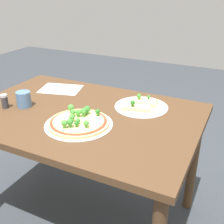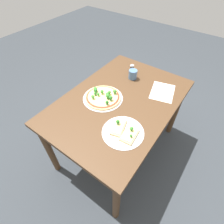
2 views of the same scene
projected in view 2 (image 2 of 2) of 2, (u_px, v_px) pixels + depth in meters
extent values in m
plane|color=#33383D|center=(118.00, 147.00, 2.09)|extent=(8.00, 8.00, 0.00)
cube|color=#4C331E|center=(120.00, 101.00, 1.54)|extent=(1.31, 0.89, 0.04)
cylinder|color=#4C331E|center=(116.00, 202.00, 1.33)|extent=(0.06, 0.06, 0.74)
cylinder|color=#4C331E|center=(176.00, 111.00, 2.00)|extent=(0.06, 0.06, 0.74)
cylinder|color=#4C331E|center=(49.00, 150.00, 1.65)|extent=(0.06, 0.06, 0.74)
cylinder|color=#4C331E|center=(120.00, 86.00, 2.31)|extent=(0.06, 0.06, 0.74)
cylinder|color=silver|center=(103.00, 98.00, 1.54)|extent=(0.35, 0.35, 0.00)
cylinder|color=#DBB775|center=(103.00, 97.00, 1.54)|extent=(0.32, 0.32, 0.01)
cylinder|color=#B73823|center=(103.00, 97.00, 1.53)|extent=(0.29, 0.29, 0.00)
cylinder|color=#EFD684|center=(103.00, 96.00, 1.53)|extent=(0.26, 0.26, 0.00)
sphere|color=#3D8933|center=(108.00, 96.00, 1.49)|extent=(0.03, 0.03, 0.03)
cylinder|color=#488E3A|center=(108.00, 98.00, 1.50)|extent=(0.02, 0.02, 0.02)
sphere|color=#3D8933|center=(108.00, 94.00, 1.51)|extent=(0.03, 0.03, 0.03)
cylinder|color=#488E3A|center=(108.00, 96.00, 1.52)|extent=(0.01, 0.01, 0.01)
sphere|color=#479338|center=(95.00, 89.00, 1.56)|extent=(0.03, 0.03, 0.03)
cylinder|color=#51973E|center=(95.00, 90.00, 1.57)|extent=(0.01, 0.01, 0.01)
sphere|color=#479338|center=(102.00, 91.00, 1.53)|extent=(0.03, 0.03, 0.03)
cylinder|color=#51973E|center=(102.00, 93.00, 1.55)|extent=(0.01, 0.01, 0.01)
sphere|color=#286B23|center=(107.00, 102.00, 1.44)|extent=(0.03, 0.03, 0.03)
cylinder|color=#37742D|center=(107.00, 104.00, 1.45)|extent=(0.01, 0.01, 0.01)
sphere|color=#479338|center=(115.00, 91.00, 1.53)|extent=(0.03, 0.03, 0.03)
cylinder|color=#51973E|center=(115.00, 93.00, 1.55)|extent=(0.02, 0.02, 0.02)
sphere|color=#337A2D|center=(111.00, 98.00, 1.47)|extent=(0.03, 0.03, 0.03)
cylinder|color=#3F8136|center=(111.00, 100.00, 1.49)|extent=(0.02, 0.02, 0.02)
sphere|color=#337A2D|center=(95.00, 90.00, 1.54)|extent=(0.03, 0.03, 0.03)
cylinder|color=#3F8136|center=(96.00, 92.00, 1.55)|extent=(0.01, 0.01, 0.01)
sphere|color=#3D8933|center=(98.00, 94.00, 1.52)|extent=(0.02, 0.02, 0.02)
cylinder|color=#488E3A|center=(98.00, 95.00, 1.53)|extent=(0.01, 0.01, 0.01)
sphere|color=#286B23|center=(95.00, 93.00, 1.52)|extent=(0.02, 0.02, 0.02)
cylinder|color=#37742D|center=(95.00, 95.00, 1.53)|extent=(0.01, 0.01, 0.01)
sphere|color=#479338|center=(109.00, 92.00, 1.53)|extent=(0.03, 0.03, 0.03)
cylinder|color=#51973E|center=(109.00, 94.00, 1.54)|extent=(0.01, 0.01, 0.01)
sphere|color=#479338|center=(93.00, 96.00, 1.49)|extent=(0.03, 0.03, 0.03)
cylinder|color=#51973E|center=(93.00, 98.00, 1.50)|extent=(0.01, 0.01, 0.01)
cylinder|color=silver|center=(123.00, 132.00, 1.29)|extent=(0.31, 0.31, 0.00)
cube|color=#DBB775|center=(129.00, 135.00, 1.26)|extent=(0.16, 0.11, 0.02)
cube|color=#EFD684|center=(129.00, 134.00, 1.25)|extent=(0.13, 0.09, 0.00)
sphere|color=#3D8933|center=(131.00, 128.00, 1.25)|extent=(0.03, 0.03, 0.03)
cylinder|color=#488E3A|center=(131.00, 130.00, 1.26)|extent=(0.01, 0.01, 0.01)
sphere|color=#337A2D|center=(131.00, 136.00, 1.22)|extent=(0.02, 0.02, 0.02)
cylinder|color=#3F8136|center=(131.00, 137.00, 1.23)|extent=(0.01, 0.01, 0.01)
cube|color=#DBB775|center=(119.00, 127.00, 1.30)|extent=(0.19, 0.12, 0.02)
cube|color=#EFD684|center=(119.00, 126.00, 1.30)|extent=(0.16, 0.10, 0.00)
sphere|color=#286B23|center=(118.00, 122.00, 1.29)|extent=(0.03, 0.03, 0.03)
cylinder|color=#37742D|center=(118.00, 123.00, 1.31)|extent=(0.01, 0.01, 0.01)
cylinder|color=#4C7099|center=(133.00, 74.00, 1.72)|extent=(0.08, 0.08, 0.09)
cylinder|color=#333338|center=(132.00, 69.00, 1.80)|extent=(0.04, 0.04, 0.07)
cylinder|color=#B2B2B7|center=(132.00, 66.00, 1.77)|extent=(0.04, 0.04, 0.01)
cube|color=white|center=(162.00, 92.00, 1.61)|extent=(0.31, 0.26, 0.00)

